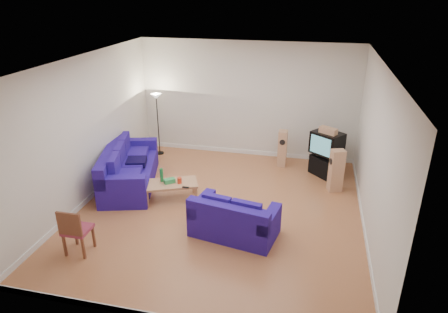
% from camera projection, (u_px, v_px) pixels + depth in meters
% --- Properties ---
extents(room, '(6.01, 6.51, 3.21)m').
position_uv_depth(room, '(220.00, 144.00, 8.11)').
color(room, brown).
rests_on(room, ground).
extents(sofa_three_seat, '(1.74, 2.72, 0.97)m').
position_uv_depth(sofa_three_seat, '(127.00, 171.00, 9.69)').
color(sofa_three_seat, navy).
rests_on(sofa_three_seat, ground).
extents(sofa_loveseat, '(1.76, 1.19, 0.81)m').
position_uv_depth(sofa_loveseat, '(233.00, 222.00, 7.71)').
color(sofa_loveseat, navy).
rests_on(sofa_loveseat, ground).
extents(coffee_table, '(1.31, 1.00, 0.43)m').
position_uv_depth(coffee_table, '(171.00, 185.00, 8.99)').
color(coffee_table, tan).
rests_on(coffee_table, ground).
extents(bottle, '(0.09, 0.09, 0.32)m').
position_uv_depth(bottle, '(162.00, 175.00, 8.97)').
color(bottle, '#197233').
rests_on(bottle, coffee_table).
extents(tissue_box, '(0.27, 0.26, 0.10)m').
position_uv_depth(tissue_box, '(169.00, 181.00, 8.95)').
color(tissue_box, green).
rests_on(tissue_box, coffee_table).
extents(red_canister, '(0.12, 0.12, 0.14)m').
position_uv_depth(red_canister, '(180.00, 180.00, 8.93)').
color(red_canister, red).
rests_on(red_canister, coffee_table).
extents(remote, '(0.15, 0.05, 0.02)m').
position_uv_depth(remote, '(186.00, 187.00, 8.75)').
color(remote, black).
rests_on(remote, coffee_table).
extents(tv_stand, '(0.89, 0.89, 0.50)m').
position_uv_depth(tv_stand, '(326.00, 167.00, 10.19)').
color(tv_stand, black).
rests_on(tv_stand, ground).
extents(av_receiver, '(0.57, 0.56, 0.10)m').
position_uv_depth(av_receiver, '(329.00, 156.00, 10.10)').
color(av_receiver, black).
rests_on(av_receiver, tv_stand).
extents(television, '(0.90, 0.86, 0.56)m').
position_uv_depth(television, '(327.00, 143.00, 9.98)').
color(television, black).
rests_on(television, av_receiver).
extents(centre_speaker, '(0.46, 0.38, 0.15)m').
position_uv_depth(centre_speaker, '(328.00, 131.00, 9.77)').
color(centre_speaker, tan).
rests_on(centre_speaker, television).
extents(speaker_left, '(0.23, 0.31, 0.99)m').
position_uv_depth(speaker_left, '(282.00, 148.00, 10.67)').
color(speaker_left, tan).
rests_on(speaker_left, ground).
extents(speaker_right, '(0.37, 0.33, 1.03)m').
position_uv_depth(speaker_right, '(336.00, 171.00, 9.34)').
color(speaker_right, tan).
rests_on(speaker_right, ground).
extents(floor_lamp, '(0.30, 0.30, 1.78)m').
position_uv_depth(floor_lamp, '(157.00, 105.00, 11.06)').
color(floor_lamp, black).
rests_on(floor_lamp, ground).
extents(dining_chair, '(0.45, 0.45, 0.93)m').
position_uv_depth(dining_chair, '(75.00, 229.00, 7.09)').
color(dining_chair, brown).
rests_on(dining_chair, ground).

